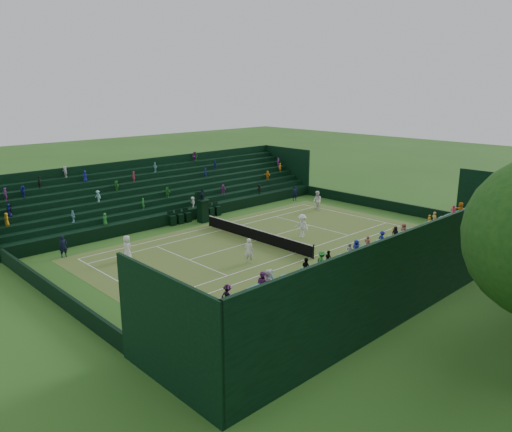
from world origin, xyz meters
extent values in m
plane|color=#2B591C|center=(0.00, 0.00, 0.00)|extent=(160.00, 160.00, 0.00)
cube|color=#387326|center=(0.00, 0.00, 0.01)|extent=(12.97, 26.77, 0.01)
cube|color=black|center=(0.00, 15.88, 0.50)|extent=(17.17, 0.20, 1.00)
cube|color=black|center=(0.00, -15.88, 0.50)|extent=(17.17, 0.20, 1.00)
cube|color=black|center=(8.48, 0.00, 0.50)|extent=(0.20, 31.77, 1.00)
cube|color=black|center=(-8.48, 0.00, 0.50)|extent=(0.20, 31.77, 1.00)
cube|color=black|center=(8.98, 0.00, 0.50)|extent=(0.80, 32.00, 1.00)
cube|color=black|center=(9.79, 0.00, 0.72)|extent=(0.80, 32.00, 1.45)
cube|color=black|center=(10.58, 0.00, 0.95)|extent=(0.80, 32.00, 1.90)
cube|color=black|center=(11.38, 0.00, 1.18)|extent=(0.80, 32.00, 2.35)
cube|color=black|center=(12.18, 0.00, 1.40)|extent=(0.80, 32.00, 2.80)
cube|color=black|center=(12.98, 0.00, 1.62)|extent=(0.80, 32.00, 3.25)
cube|color=black|center=(13.79, 0.00, 1.85)|extent=(0.80, 32.00, 3.70)
cube|color=black|center=(14.59, 0.00, 2.08)|extent=(0.80, 32.00, 4.15)
cube|color=black|center=(15.08, 0.00, 2.45)|extent=(0.20, 32.00, 4.90)
cube|color=black|center=(-8.98, 0.00, 0.50)|extent=(0.80, 32.00, 1.00)
cube|color=black|center=(-9.79, 0.00, 0.72)|extent=(0.80, 32.00, 1.45)
cube|color=black|center=(-10.58, 0.00, 0.95)|extent=(0.80, 32.00, 1.90)
cube|color=black|center=(-11.38, 0.00, 1.18)|extent=(0.80, 32.00, 2.35)
cube|color=black|center=(-12.18, 0.00, 1.40)|extent=(0.80, 32.00, 2.80)
cube|color=black|center=(-12.98, 0.00, 1.62)|extent=(0.80, 32.00, 3.25)
cube|color=black|center=(-13.79, 0.00, 1.85)|extent=(0.80, 32.00, 3.70)
cube|color=black|center=(-14.59, 0.00, 2.08)|extent=(0.80, 32.00, 4.15)
cube|color=black|center=(-15.08, 0.00, 2.45)|extent=(0.20, 32.00, 4.90)
cylinder|color=black|center=(-5.79, 0.00, 0.53)|extent=(0.10, 0.10, 1.06)
cylinder|color=black|center=(5.79, 0.00, 0.53)|extent=(0.10, 0.10, 1.06)
cube|color=black|center=(0.00, 0.00, 0.46)|extent=(11.57, 0.02, 0.86)
cube|color=white|center=(0.00, 0.00, 0.93)|extent=(11.57, 0.04, 0.07)
cube|color=black|center=(-7.22, 0.40, 0.96)|extent=(0.74, 0.74, 1.91)
cube|color=black|center=(-7.22, 0.40, 1.97)|extent=(0.96, 0.96, 0.11)
cube|color=black|center=(-7.59, 0.40, 2.34)|extent=(0.09, 0.96, 0.74)
imported|color=black|center=(-7.22, 0.40, 2.52)|extent=(0.50, 0.57, 0.99)
cube|color=black|center=(-8.21, -2.15, 0.43)|extent=(0.54, 0.54, 0.86)
cube|color=black|center=(-8.48, -2.15, 0.97)|extent=(0.06, 0.54, 0.54)
cube|color=black|center=(-8.21, -1.35, 0.43)|extent=(0.54, 0.54, 0.86)
cube|color=black|center=(-8.48, -1.35, 0.97)|extent=(0.06, 0.54, 0.54)
cube|color=black|center=(-8.21, -0.55, 0.43)|extent=(0.54, 0.54, 0.86)
cube|color=black|center=(-8.48, -0.55, 0.97)|extent=(0.06, 0.54, 0.54)
cube|color=black|center=(-8.21, 1.25, 0.43)|extent=(0.54, 0.54, 0.86)
cube|color=black|center=(-8.48, 1.25, 0.97)|extent=(0.06, 0.54, 0.54)
cube|color=black|center=(-8.21, 2.05, 0.43)|extent=(0.54, 0.54, 0.86)
cube|color=black|center=(-8.48, 2.05, 0.97)|extent=(0.06, 0.54, 0.54)
cube|color=black|center=(-8.21, 2.85, 0.43)|extent=(0.54, 0.54, 0.86)
cube|color=black|center=(-8.48, 2.85, 0.97)|extent=(0.06, 0.54, 0.54)
imported|color=white|center=(-2.92, -9.45, 0.88)|extent=(1.01, 0.84, 1.77)
imported|color=white|center=(3.27, -3.78, 0.88)|extent=(0.77, 0.71, 1.76)
imported|color=white|center=(-3.12, 11.14, 0.93)|extent=(1.12, 1.02, 1.87)
imported|color=white|center=(1.79, 3.34, 0.94)|extent=(1.28, 0.83, 1.87)
imported|color=black|center=(-7.37, 12.62, 0.79)|extent=(0.58, 0.68, 1.57)
imported|color=black|center=(-6.59, -12.37, 0.79)|extent=(0.45, 0.62, 1.57)
camera|label=1|loc=(26.78, -25.49, 11.68)|focal=35.00mm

